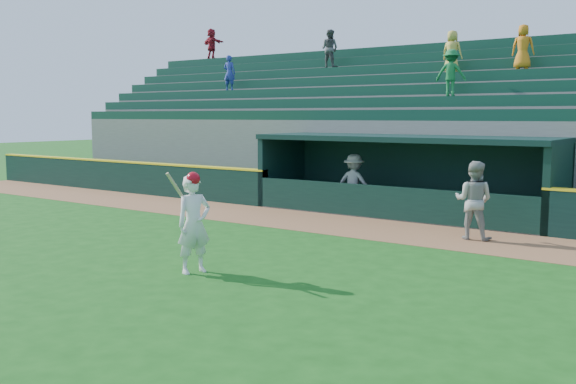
% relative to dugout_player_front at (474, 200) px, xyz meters
% --- Properties ---
extents(ground, '(120.00, 120.00, 0.00)m').
position_rel_dugout_player_front_xyz_m(ground, '(-3.23, -5.02, -0.98)').
color(ground, '#154E13').
rests_on(ground, ground).
extents(warning_track, '(40.00, 3.00, 0.01)m').
position_rel_dugout_player_front_xyz_m(warning_track, '(-3.23, -0.12, -0.98)').
color(warning_track, brown).
rests_on(warning_track, ground).
extents(field_wall_left, '(15.50, 0.30, 1.20)m').
position_rel_dugout_player_front_xyz_m(field_wall_left, '(-15.48, 1.53, -0.38)').
color(field_wall_left, black).
rests_on(field_wall_left, ground).
extents(wall_stripe_left, '(15.50, 0.32, 0.06)m').
position_rel_dugout_player_front_xyz_m(wall_stripe_left, '(-15.48, 1.53, 0.25)').
color(wall_stripe_left, yellow).
rests_on(wall_stripe_left, field_wall_left).
extents(dugout_player_front, '(1.01, 0.82, 1.96)m').
position_rel_dugout_player_front_xyz_m(dugout_player_front, '(0.00, 0.00, 0.00)').
color(dugout_player_front, '#969691').
rests_on(dugout_player_front, ground).
extents(dugout_player_inside, '(1.28, 0.83, 1.86)m').
position_rel_dugout_player_front_xyz_m(dugout_player_inside, '(-4.74, 2.30, -0.05)').
color(dugout_player_inside, '#ACADA7').
rests_on(dugout_player_inside, ground).
extents(dugout, '(9.40, 2.80, 2.46)m').
position_rel_dugout_player_front_xyz_m(dugout, '(-3.23, 2.98, 0.38)').
color(dugout, slate).
rests_on(dugout, ground).
extents(stands, '(34.50, 6.25, 7.52)m').
position_rel_dugout_player_front_xyz_m(stands, '(-3.25, 7.55, 1.41)').
color(stands, slate).
rests_on(stands, ground).
extents(batter_at_plate, '(0.67, 0.88, 2.01)m').
position_rel_dugout_player_front_xyz_m(batter_at_plate, '(-3.26, -6.55, 0.01)').
color(batter_at_plate, white).
rests_on(batter_at_plate, ground).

